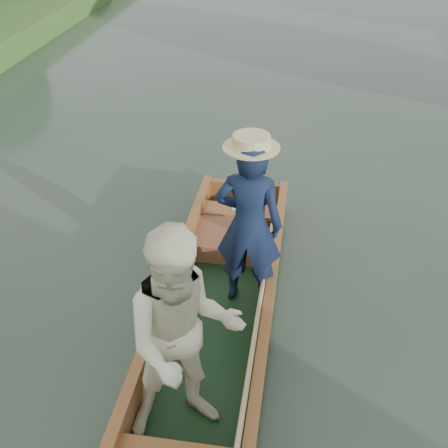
# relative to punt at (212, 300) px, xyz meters

# --- Properties ---
(ground) EXTENTS (120.00, 120.00, 0.00)m
(ground) POSITION_rel_punt_xyz_m (-0.03, 0.28, -0.73)
(ground) COLOR #283D30
(ground) RESTS_ON ground
(punt) EXTENTS (1.21, 5.00, 1.99)m
(punt) POSITION_rel_punt_xyz_m (0.00, 0.00, 0.00)
(punt) COLOR black
(punt) RESTS_ON ground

